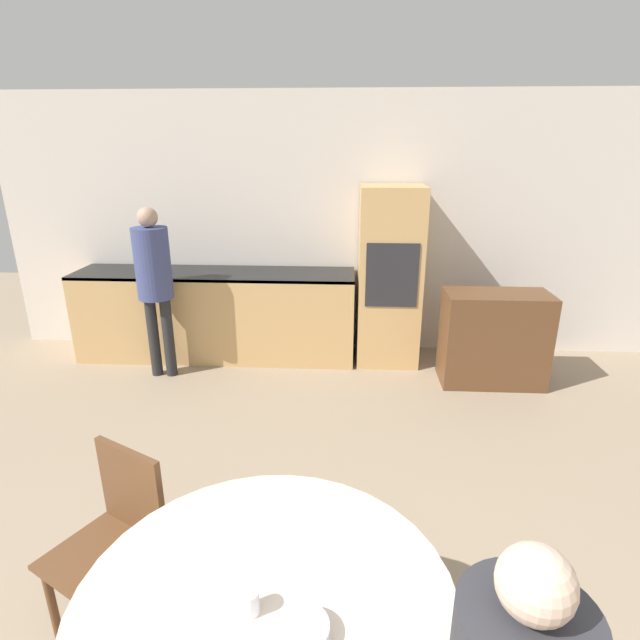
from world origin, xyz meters
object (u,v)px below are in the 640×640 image
object	(u,v)px
oven_unit	(389,277)
bowl_near	(301,632)
cup	(249,602)
person_standing	(154,275)
sideboard	(494,339)
chair_far_left	(117,534)

from	to	relation	value
oven_unit	bowl_near	bearing A→B (deg)	-98.06
cup	person_standing	bearing A→B (deg)	114.83
cup	bowl_near	xyz separation A→B (m)	(0.17, -0.08, -0.01)
sideboard	chair_far_left	bearing A→B (deg)	-131.42
person_standing	sideboard	bearing A→B (deg)	0.37
sideboard	bowl_near	size ratio (longest dim) A/B	5.51
oven_unit	person_standing	world-z (taller)	oven_unit
sideboard	chair_far_left	xyz separation A→B (m)	(-2.32, -2.63, 0.07)
sideboard	bowl_near	xyz separation A→B (m)	(-1.46, -3.25, 0.34)
sideboard	cup	xyz separation A→B (m)	(-1.63, -3.17, 0.35)
oven_unit	person_standing	bearing A→B (deg)	-166.81
oven_unit	chair_far_left	xyz separation A→B (m)	(-1.39, -3.11, -0.37)
bowl_near	cup	bearing A→B (deg)	154.89
chair_far_left	oven_unit	bearing A→B (deg)	93.89
oven_unit	cup	xyz separation A→B (m)	(-0.69, -3.66, -0.09)
oven_unit	person_standing	distance (m)	2.22
cup	chair_far_left	bearing A→B (deg)	141.85
cup	bowl_near	distance (m)	0.18
chair_far_left	bowl_near	distance (m)	1.09
chair_far_left	person_standing	distance (m)	2.76
person_standing	bowl_near	size ratio (longest dim) A/B	9.53
sideboard	person_standing	bearing A→B (deg)	-179.63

